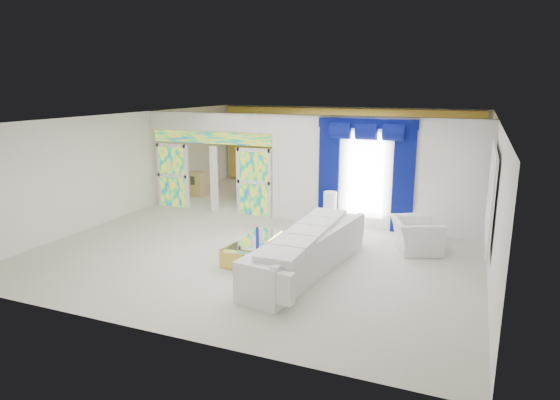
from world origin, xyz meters
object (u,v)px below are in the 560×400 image
at_px(white_sofa, 308,253).
at_px(console_table, 340,221).
at_px(armchair, 416,235).
at_px(coffee_table, 255,249).
at_px(grand_piano, 272,181).

height_order(white_sofa, console_table, white_sofa).
xyz_separation_m(white_sofa, armchair, (1.94, 2.14, -0.01)).
height_order(coffee_table, console_table, console_table).
bearing_deg(white_sofa, console_table, 101.23).
distance_m(white_sofa, armchair, 2.89).
bearing_deg(console_table, white_sofa, -87.04).
distance_m(coffee_table, armchair, 3.77).
relative_size(coffee_table, console_table, 1.46).
xyz_separation_m(coffee_table, console_table, (1.18, 2.91, 0.00)).
xyz_separation_m(console_table, grand_piano, (-3.27, 3.01, 0.30)).
relative_size(console_table, armchair, 1.07).
relative_size(coffee_table, grand_piano, 0.91).
bearing_deg(white_sofa, armchair, 56.10).
bearing_deg(grand_piano, white_sofa, -78.56).
bearing_deg(white_sofa, coffee_table, 175.75).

